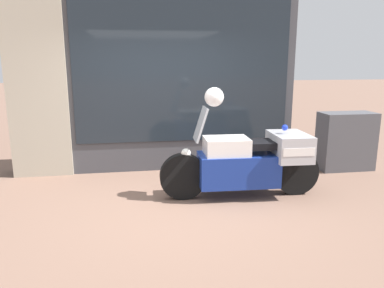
% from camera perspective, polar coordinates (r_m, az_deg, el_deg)
% --- Properties ---
extents(ground_plane, '(60.00, 60.00, 0.00)m').
position_cam_1_polar(ground_plane, '(5.22, -3.38, -9.65)').
color(ground_plane, '#7A5B4C').
extents(shop_building, '(5.02, 0.55, 4.01)m').
position_cam_1_polar(shop_building, '(6.80, -8.90, 12.83)').
color(shop_building, '#424247').
rests_on(shop_building, ground).
extents(window_display, '(3.58, 0.30, 2.04)m').
position_cam_1_polar(window_display, '(7.05, -1.76, 0.44)').
color(window_display, slate).
rests_on(window_display, ground).
extents(paramedic_motorcycle, '(2.38, 0.76, 1.34)m').
position_cam_1_polar(paramedic_motorcycle, '(5.54, 8.85, -2.50)').
color(paramedic_motorcycle, black).
rests_on(paramedic_motorcycle, ground).
extents(utility_cabinet, '(0.99, 0.47, 1.05)m').
position_cam_1_polar(utility_cabinet, '(7.40, 22.39, 0.41)').
color(utility_cabinet, '#4C4C51').
rests_on(utility_cabinet, ground).
extents(white_helmet, '(0.27, 0.27, 0.27)m').
position_cam_1_polar(white_helmet, '(5.25, 3.39, 7.16)').
color(white_helmet, white).
rests_on(white_helmet, paramedic_motorcycle).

